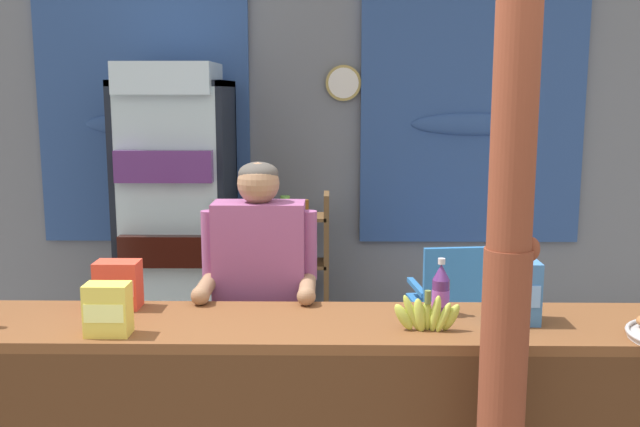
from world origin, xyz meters
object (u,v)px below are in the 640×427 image
at_px(banana_bunch, 426,315).
at_px(shopkeeper, 260,283).
at_px(stall_counter, 288,418).
at_px(drink_fridge, 176,198).
at_px(snack_box_biscuit, 512,291).
at_px(snack_box_crackers, 118,285).
at_px(soda_bottle_grape_soda, 441,291).
at_px(snack_box_instant_noodle, 108,309).
at_px(plastic_lawn_chair, 450,300).
at_px(timber_post, 508,265).
at_px(bottle_shelf_rack, 295,268).

bearing_deg(banana_bunch, shopkeeper, 139.45).
height_order(stall_counter, drink_fridge, drink_fridge).
bearing_deg(shopkeeper, snack_box_biscuit, -24.65).
xyz_separation_m(shopkeeper, snack_box_biscuit, (1.03, -0.47, 0.10)).
bearing_deg(snack_box_crackers, soda_bottle_grape_soda, -3.18).
distance_m(shopkeeper, soda_bottle_grape_soda, 0.86).
xyz_separation_m(drink_fridge, snack_box_instant_noodle, (0.22, -2.23, -0.08)).
bearing_deg(soda_bottle_grape_soda, plastic_lawn_chair, 78.80).
xyz_separation_m(timber_post, banana_bunch, (-0.21, 0.33, -0.27)).
xyz_separation_m(soda_bottle_grape_soda, snack_box_instant_noodle, (-1.26, -0.26, -0.00)).
bearing_deg(soda_bottle_grape_soda, stall_counter, -161.47).
bearing_deg(snack_box_instant_noodle, snack_box_biscuit, 6.64).
relative_size(shopkeeper, snack_box_instant_noodle, 7.69).
xyz_separation_m(stall_counter, bottle_shelf_rack, (-0.09, 2.31, 0.02)).
distance_m(snack_box_biscuit, banana_bunch, 0.37).
xyz_separation_m(drink_fridge, plastic_lawn_chair, (1.80, -0.34, -0.60)).
relative_size(snack_box_biscuit, banana_bunch, 0.90).
bearing_deg(timber_post, bottle_shelf_rack, 107.23).
distance_m(timber_post, banana_bunch, 0.48).
distance_m(soda_bottle_grape_soda, snack_box_instant_noodle, 1.28).
xyz_separation_m(plastic_lawn_chair, banana_bunch, (-0.41, -1.82, 0.48)).
height_order(soda_bottle_grape_soda, snack_box_biscuit, snack_box_biscuit).
xyz_separation_m(timber_post, snack_box_crackers, (-1.45, 0.60, -0.24)).
xyz_separation_m(plastic_lawn_chair, snack_box_biscuit, (-0.06, -1.71, 0.54)).
distance_m(snack_box_biscuit, snack_box_instant_noodle, 1.53).
distance_m(timber_post, shopkeeper, 1.32).
relative_size(timber_post, bottle_shelf_rack, 2.35).
bearing_deg(snack_box_biscuit, soda_bottle_grape_soda, 162.41).
bearing_deg(shopkeeper, bottle_shelf_rack, 87.47).
xyz_separation_m(snack_box_crackers, snack_box_instant_noodle, (0.06, -0.33, -0.00)).
distance_m(stall_counter, bottle_shelf_rack, 2.31).
bearing_deg(bottle_shelf_rack, snack_box_crackers, -107.20).
relative_size(plastic_lawn_chair, shopkeeper, 0.58).
bearing_deg(stall_counter, shopkeeper, 105.38).
xyz_separation_m(snack_box_crackers, snack_box_biscuit, (1.58, -0.16, 0.02)).
distance_m(stall_counter, banana_bunch, 0.66).
height_order(timber_post, drink_fridge, timber_post).
relative_size(snack_box_biscuit, snack_box_instant_noodle, 1.25).
relative_size(stall_counter, drink_fridge, 1.56).
height_order(soda_bottle_grape_soda, banana_bunch, soda_bottle_grape_soda).
height_order(stall_counter, banana_bunch, banana_bunch).
bearing_deg(soda_bottle_grape_soda, snack_box_biscuit, -17.59).
distance_m(stall_counter, snack_box_biscuit, 0.99).
height_order(timber_post, banana_bunch, timber_post).
height_order(bottle_shelf_rack, shopkeeper, shopkeeper).
height_order(timber_post, snack_box_biscuit, timber_post).
bearing_deg(snack_box_instant_noodle, timber_post, -11.02).
xyz_separation_m(drink_fridge, shopkeeper, (0.71, -1.58, -0.15)).
height_order(bottle_shelf_rack, snack_box_biscuit, snack_box_biscuit).
xyz_separation_m(stall_counter, timber_post, (0.73, -0.33, 0.69)).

